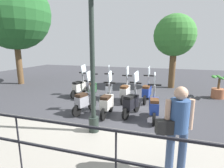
% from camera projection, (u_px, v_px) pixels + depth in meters
% --- Properties ---
extents(ground_plane, '(28.00, 28.00, 0.00)m').
position_uv_depth(ground_plane, '(123.00, 108.00, 6.91)').
color(ground_plane, '#38383D').
extents(promenade_walkway, '(2.20, 20.00, 0.15)m').
position_uv_depth(promenade_walkway, '(90.00, 151.00, 3.94)').
color(promenade_walkway, gray).
rests_on(promenade_walkway, ground_plane).
extents(fence_railing, '(0.04, 16.03, 1.07)m').
position_uv_depth(fence_railing, '(62.00, 140.00, 2.78)').
color(fence_railing, black).
rests_on(fence_railing, promenade_walkway).
extents(lamp_post_near, '(0.26, 0.90, 4.02)m').
position_uv_depth(lamp_post_near, '(92.00, 65.00, 4.32)').
color(lamp_post_near, '#232D28').
rests_on(lamp_post_near, promenade_walkway).
extents(pedestrian_with_bag, '(0.46, 0.62, 1.59)m').
position_uv_depth(pedestrian_with_bag, '(177.00, 125.00, 2.94)').
color(pedestrian_with_bag, '#384C70').
rests_on(pedestrian_with_bag, promenade_walkway).
extents(tree_large, '(4.38, 4.38, 6.57)m').
position_uv_depth(tree_large, '(14.00, 13.00, 10.58)').
color(tree_large, brown).
rests_on(tree_large, ground_plane).
extents(tree_distant, '(2.33, 2.33, 4.17)m').
position_uv_depth(tree_distant, '(175.00, 36.00, 9.78)').
color(tree_distant, brown).
rests_on(tree_distant, ground_plane).
extents(potted_palm, '(1.06, 0.66, 1.05)m').
position_uv_depth(potted_palm, '(218.00, 89.00, 8.17)').
color(potted_palm, '#9E5B3D').
rests_on(potted_palm, ground_plane).
extents(scooter_near_0, '(1.23, 0.44, 1.54)m').
position_uv_depth(scooter_near_0, '(154.00, 106.00, 5.67)').
color(scooter_near_0, black).
rests_on(scooter_near_0, ground_plane).
extents(scooter_near_1, '(1.20, 0.54, 1.54)m').
position_uv_depth(scooter_near_1, '(131.00, 102.00, 6.05)').
color(scooter_near_1, black).
rests_on(scooter_near_1, ground_plane).
extents(scooter_near_2, '(1.23, 0.44, 1.54)m').
position_uv_depth(scooter_near_2, '(107.00, 103.00, 6.03)').
color(scooter_near_2, black).
rests_on(scooter_near_2, ground_plane).
extents(scooter_near_3, '(1.20, 0.54, 1.54)m').
position_uv_depth(scooter_near_3, '(84.00, 100.00, 6.30)').
color(scooter_near_3, black).
rests_on(scooter_near_3, ground_plane).
extents(scooter_far_0, '(1.23, 0.44, 1.54)m').
position_uv_depth(scooter_far_0, '(147.00, 91.00, 7.56)').
color(scooter_far_0, black).
rests_on(scooter_far_0, ground_plane).
extents(scooter_far_1, '(1.23, 0.44, 1.54)m').
position_uv_depth(scooter_far_1, '(125.00, 91.00, 7.56)').
color(scooter_far_1, black).
rests_on(scooter_far_1, ground_plane).
extents(scooter_far_2, '(1.21, 0.53, 1.54)m').
position_uv_depth(scooter_far_2, '(109.00, 89.00, 8.06)').
color(scooter_far_2, black).
rests_on(scooter_far_2, ground_plane).
extents(scooter_far_3, '(1.21, 0.52, 1.54)m').
position_uv_depth(scooter_far_3, '(93.00, 89.00, 7.99)').
color(scooter_far_3, black).
rests_on(scooter_far_3, ground_plane).
extents(scooter_far_4, '(1.21, 0.52, 1.54)m').
position_uv_depth(scooter_far_4, '(80.00, 87.00, 8.40)').
color(scooter_far_4, black).
rests_on(scooter_far_4, ground_plane).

